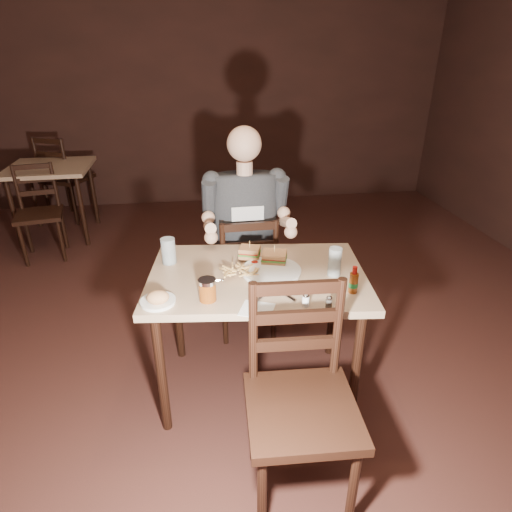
{
  "coord_description": "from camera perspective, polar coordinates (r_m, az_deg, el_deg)",
  "views": [
    {
      "loc": [
        -0.13,
        -2.1,
        1.84
      ],
      "look_at": [
        0.16,
        -0.07,
        0.85
      ],
      "focal_mm": 30.0,
      "sensor_mm": 36.0,
      "label": 1
    }
  ],
  "objects": [
    {
      "name": "fork",
      "position": [
        2.07,
        1.12,
        -5.21
      ],
      "size": [
        0.11,
        0.13,
        0.01
      ],
      "primitive_type": "cube",
      "rotation": [
        0.0,
        0.0,
        -0.69
      ],
      "color": "silver",
      "rests_on": "napkin"
    },
    {
      "name": "ketchup_dollop",
      "position": [
        2.34,
        -0.17,
        -0.8
      ],
      "size": [
        0.05,
        0.05,
        0.01
      ],
      "primitive_type": "ellipsoid",
      "rotation": [
        0.0,
        0.0,
        -0.11
      ],
      "color": "maroon",
      "rests_on": "dinner_plate"
    },
    {
      "name": "napkin",
      "position": [
        1.96,
        0.12,
        -7.15
      ],
      "size": [
        0.19,
        0.18,
        0.0
      ],
      "primitive_type": "cube",
      "rotation": [
        0.0,
        0.0,
        -0.39
      ],
      "color": "white",
      "rests_on": "main_table"
    },
    {
      "name": "glass_right",
      "position": [
        2.26,
        10.45,
        -0.77
      ],
      "size": [
        0.07,
        0.07,
        0.15
      ],
      "primitive_type": "cylinder",
      "rotation": [
        0.0,
        0.0,
        -0.11
      ],
      "color": "silver",
      "rests_on": "main_table"
    },
    {
      "name": "hot_sauce",
      "position": [
        2.12,
        12.9,
        -3.09
      ],
      "size": [
        0.05,
        0.05,
        0.14
      ],
      "primitive_type": null,
      "rotation": [
        0.0,
        0.0,
        -0.11
      ],
      "color": "#75350D",
      "rests_on": "main_table"
    },
    {
      "name": "salt_shaker",
      "position": [
        1.99,
        6.65,
        -5.85
      ],
      "size": [
        0.04,
        0.04,
        0.06
      ],
      "primitive_type": null,
      "rotation": [
        0.0,
        0.0,
        -0.11
      ],
      "color": "white",
      "rests_on": "main_table"
    },
    {
      "name": "bg_chair_near",
      "position": [
        4.54,
        -26.95,
        4.96
      ],
      "size": [
        0.48,
        0.51,
        0.88
      ],
      "primitive_type": null,
      "rotation": [
        0.0,
        0.0,
        0.19
      ],
      "color": "black",
      "rests_on": "ground"
    },
    {
      "name": "glass_left",
      "position": [
        2.4,
        -11.59,
        0.67
      ],
      "size": [
        0.09,
        0.09,
        0.14
      ],
      "primitive_type": "cylinder",
      "rotation": [
        0.0,
        0.0,
        -0.11
      ],
      "color": "silver",
      "rests_on": "main_table"
    },
    {
      "name": "chair_near",
      "position": [
        1.89,
        6.17,
        -19.73
      ],
      "size": [
        0.48,
        0.52,
        0.99
      ],
      "primitive_type": null,
      "rotation": [
        0.0,
        0.0,
        -0.05
      ],
      "color": "black",
      "rests_on": "ground"
    },
    {
      "name": "dinner_plate",
      "position": [
        2.27,
        2.03,
        -2.1
      ],
      "size": [
        0.34,
        0.34,
        0.02
      ],
      "primitive_type": "cylinder",
      "rotation": [
        0.0,
        0.0,
        -0.11
      ],
      "color": "white",
      "rests_on": "main_table"
    },
    {
      "name": "room_shell",
      "position": [
        2.15,
        -4.63,
        13.89
      ],
      "size": [
        7.0,
        7.0,
        7.0
      ],
      "color": "black",
      "rests_on": "ground"
    },
    {
      "name": "bg_chair_far",
      "position": [
        5.53,
        -23.83,
        9.51
      ],
      "size": [
        0.62,
        0.64,
        0.98
      ],
      "primitive_type": null,
      "rotation": [
        0.0,
        0.0,
        2.71
      ],
      "color": "black",
      "rests_on": "ground"
    },
    {
      "name": "main_table",
      "position": [
        2.31,
        0.17,
        -4.27
      ],
      "size": [
        1.22,
        0.88,
        0.77
      ],
      "rotation": [
        0.0,
        0.0,
        -0.11
      ],
      "color": "tan",
      "rests_on": "ground"
    },
    {
      "name": "fries_pile",
      "position": [
        2.24,
        -2.05,
        -1.77
      ],
      "size": [
        0.26,
        0.19,
        0.04
      ],
      "primitive_type": null,
      "rotation": [
        0.0,
        0.0,
        -0.11
      ],
      "color": "#E1B061",
      "rests_on": "dinner_plate"
    },
    {
      "name": "bg_table",
      "position": [
        4.97,
        -25.71,
        9.79
      ],
      "size": [
        0.82,
        0.82,
        0.77
      ],
      "rotation": [
        0.0,
        0.0,
        0.03
      ],
      "color": "tan",
      "rests_on": "ground"
    },
    {
      "name": "knife",
      "position": [
        2.1,
        3.12,
        -4.66
      ],
      "size": [
        0.12,
        0.21,
        0.01
      ],
      "primitive_type": "cube",
      "rotation": [
        0.0,
        0.0,
        0.49
      ],
      "color": "silver",
      "rests_on": "napkin"
    },
    {
      "name": "bread_roll",
      "position": [
        2.03,
        -12.96,
        -5.38
      ],
      "size": [
        0.11,
        0.1,
        0.06
      ],
      "primitive_type": "ellipsoid",
      "rotation": [
        0.0,
        0.0,
        -0.11
      ],
      "color": "tan",
      "rests_on": "side_plate"
    },
    {
      "name": "diner",
      "position": [
        2.71,
        -1.36,
        6.63
      ],
      "size": [
        0.58,
        0.46,
        0.97
      ],
      "primitive_type": null,
      "rotation": [
        0.0,
        0.0,
        0.03
      ],
      "color": "#313336",
      "rests_on": "chair_far"
    },
    {
      "name": "side_plate",
      "position": [
        2.06,
        -12.93,
        -6.0
      ],
      "size": [
        0.18,
        0.18,
        0.01
      ],
      "primitive_type": "cylinder",
      "rotation": [
        0.0,
        0.0,
        -0.11
      ],
      "color": "white",
      "rests_on": "main_table"
    },
    {
      "name": "chair_far",
      "position": [
        2.96,
        -1.4,
        -2.27
      ],
      "size": [
        0.43,
        0.47,
        0.9
      ],
      "primitive_type": null,
      "rotation": [
        0.0,
        0.0,
        3.17
      ],
      "color": "black",
      "rests_on": "ground"
    },
    {
      "name": "sandwich_right",
      "position": [
        2.33,
        2.46,
        0.38
      ],
      "size": [
        0.15,
        0.14,
        0.11
      ],
      "primitive_type": null,
      "rotation": [
        0.0,
        0.0,
        -0.29
      ],
      "color": "tan",
      "rests_on": "dinner_plate"
    },
    {
      "name": "pepper_shaker",
      "position": [
        2.0,
        9.7,
        -6.11
      ],
      "size": [
        0.03,
        0.03,
        0.05
      ],
      "primitive_type": null,
      "rotation": [
        0.0,
        0.0,
        -0.11
      ],
      "color": "#38332D",
      "rests_on": "main_table"
    },
    {
      "name": "syrup_dispenser",
      "position": [
        2.02,
        -6.49,
        -4.5
      ],
      "size": [
        0.09,
        0.09,
        0.11
      ],
      "primitive_type": null,
      "rotation": [
        0.0,
        0.0,
        -0.11
      ],
      "color": "#75350D",
      "rests_on": "main_table"
    },
    {
      "name": "sandwich_left",
      "position": [
        2.39,
        -0.85,
        0.92
      ],
      "size": [
        0.13,
        0.12,
        0.1
      ],
      "primitive_type": null,
      "rotation": [
        0.0,
        0.0,
        -0.31
      ],
      "color": "tan",
      "rests_on": "dinner_plate"
    }
  ]
}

